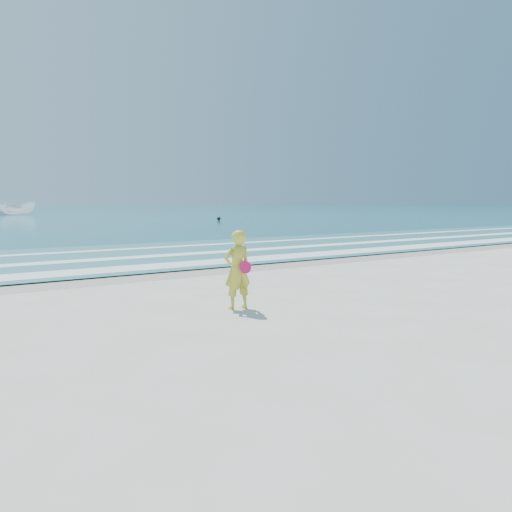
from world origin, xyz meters
TOP-DOWN VIEW (x-y plane):
  - ground at (0.00, 0.00)m, footprint 400.00×400.00m
  - wet_sand at (0.00, 9.00)m, footprint 400.00×2.40m
  - shallow at (0.00, 14.00)m, footprint 400.00×10.00m
  - foam_near at (0.00, 10.30)m, footprint 400.00×1.40m
  - foam_mid at (0.00, 13.20)m, footprint 400.00×0.90m
  - foam_far at (0.00, 16.50)m, footprint 400.00×0.60m
  - boat at (3.81, 72.81)m, footprint 5.30×2.27m
  - buoy at (19.48, 41.78)m, footprint 0.40×0.40m
  - woman at (-0.91, 3.42)m, footprint 0.60×0.42m

SIDE VIEW (x-z plane):
  - ground at x=0.00m, z-range 0.00..0.00m
  - wet_sand at x=0.00m, z-range 0.00..0.00m
  - shallow at x=0.00m, z-range 0.04..0.05m
  - foam_near at x=0.00m, z-range 0.05..0.06m
  - foam_mid at x=0.00m, z-range 0.05..0.06m
  - foam_far at x=0.00m, z-range 0.05..0.06m
  - buoy at x=19.48m, z-range 0.04..0.44m
  - woman at x=-0.91m, z-range 0.00..1.64m
  - boat at x=3.81m, z-range 0.04..2.05m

